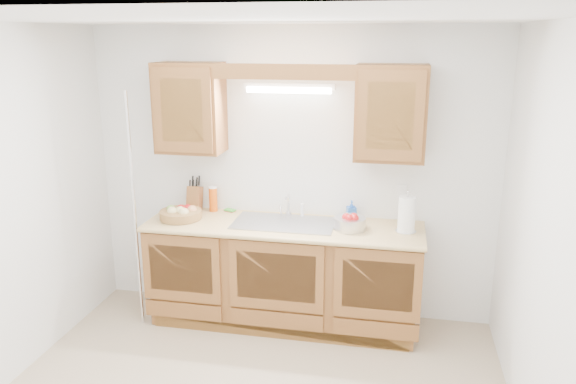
% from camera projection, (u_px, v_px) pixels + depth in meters
% --- Properties ---
extents(room, '(3.52, 3.50, 2.50)m').
position_uv_depth(room, '(244.00, 232.00, 3.44)').
color(room, tan).
rests_on(room, ground).
extents(base_cabinets, '(2.20, 0.60, 0.86)m').
position_uv_depth(base_cabinets, '(284.00, 275.00, 4.79)').
color(base_cabinets, brown).
rests_on(base_cabinets, ground).
extents(countertop, '(2.30, 0.63, 0.04)m').
position_uv_depth(countertop, '(283.00, 227.00, 4.66)').
color(countertop, tan).
rests_on(countertop, base_cabinets).
extents(upper_cabinet_left, '(0.55, 0.33, 0.75)m').
position_uv_depth(upper_cabinet_left, '(190.00, 108.00, 4.70)').
color(upper_cabinet_left, brown).
rests_on(upper_cabinet_left, room).
extents(upper_cabinet_right, '(0.55, 0.33, 0.75)m').
position_uv_depth(upper_cabinet_right, '(391.00, 113.00, 4.39)').
color(upper_cabinet_right, brown).
rests_on(upper_cabinet_right, room).
extents(valance, '(2.20, 0.05, 0.12)m').
position_uv_depth(valance, '(283.00, 72.00, 4.32)').
color(valance, brown).
rests_on(valance, room).
extents(fluorescent_fixture, '(0.76, 0.08, 0.08)m').
position_uv_depth(fluorescent_fixture, '(289.00, 88.00, 4.57)').
color(fluorescent_fixture, white).
rests_on(fluorescent_fixture, room).
extents(sink, '(0.84, 0.46, 0.36)m').
position_uv_depth(sink, '(284.00, 232.00, 4.69)').
color(sink, '#9E9EA3').
rests_on(sink, countertop).
extents(wire_shelf_pole, '(0.03, 0.03, 2.00)m').
position_uv_depth(wire_shelf_pole, '(135.00, 213.00, 4.61)').
color(wire_shelf_pole, silver).
rests_on(wire_shelf_pole, ground).
extents(outlet_plate, '(0.08, 0.01, 0.12)m').
position_uv_depth(outlet_plate, '(402.00, 192.00, 4.69)').
color(outlet_plate, white).
rests_on(outlet_plate, room).
extents(fruit_basket, '(0.43, 0.43, 0.11)m').
position_uv_depth(fruit_basket, '(181.00, 213.00, 4.78)').
color(fruit_basket, olive).
rests_on(fruit_basket, countertop).
extents(knife_block, '(0.11, 0.19, 0.32)m').
position_uv_depth(knife_block, '(195.00, 198.00, 4.98)').
color(knife_block, brown).
rests_on(knife_block, countertop).
extents(orange_canister, '(0.08, 0.08, 0.22)m').
position_uv_depth(orange_canister, '(213.00, 199.00, 4.98)').
color(orange_canister, '#DB540C').
rests_on(orange_canister, countertop).
extents(soap_bottle, '(0.09, 0.10, 0.17)m').
position_uv_depth(soap_bottle, '(351.00, 210.00, 4.75)').
color(soap_bottle, blue).
rests_on(soap_bottle, countertop).
extents(sponge, '(0.11, 0.09, 0.02)m').
position_uv_depth(sponge, '(230.00, 211.00, 4.99)').
color(sponge, '#CC333F').
rests_on(sponge, countertop).
extents(paper_towel, '(0.17, 0.17, 0.34)m').
position_uv_depth(paper_towel, '(407.00, 215.00, 4.43)').
color(paper_towel, silver).
rests_on(paper_towel, countertop).
extents(apple_bowl, '(0.27, 0.27, 0.13)m').
position_uv_depth(apple_bowl, '(350.00, 222.00, 4.51)').
color(apple_bowl, silver).
rests_on(apple_bowl, countertop).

